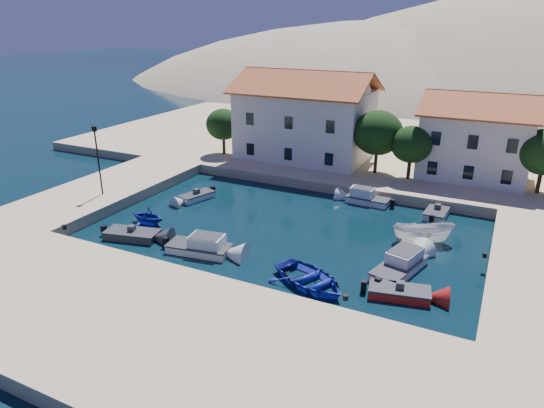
{
  "coord_description": "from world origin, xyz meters",
  "views": [
    {
      "loc": [
        14.81,
        -22.35,
        15.99
      ],
      "look_at": [
        -1.37,
        10.26,
        2.0
      ],
      "focal_mm": 32.0,
      "sensor_mm": 36.0,
      "label": 1
    }
  ],
  "objects": [
    {
      "name": "quay_west",
      "position": [
        -19.0,
        10.0,
        0.5
      ],
      "size": [
        8.0,
        20.0,
        1.0
      ],
      "primitive_type": "cube",
      "color": "#CAB48A",
      "rests_on": "ground"
    },
    {
      "name": "boat_east",
      "position": [
        10.22,
        12.69,
        0.0
      ],
      "size": [
        4.87,
        3.36,
        1.76
      ],
      "primitive_type": "imported",
      "rotation": [
        0.0,
        0.0,
        1.97
      ],
      "color": "silver",
      "rests_on": "ground"
    },
    {
      "name": "trees",
      "position": [
        4.51,
        25.46,
        4.84
      ],
      "size": [
        37.3,
        5.3,
        6.45
      ],
      "color": "#382314",
      "rests_on": "quay_north"
    },
    {
      "name": "lamppost",
      "position": [
        -17.5,
        8.0,
        4.75
      ],
      "size": [
        0.35,
        0.25,
        6.22
      ],
      "color": "black",
      "rests_on": "quay_west"
    },
    {
      "name": "quay_north",
      "position": [
        2.0,
        38.0,
        0.5
      ],
      "size": [
        80.0,
        36.0,
        1.0
      ],
      "primitive_type": "cube",
      "color": "#CAB48A",
      "rests_on": "ground"
    },
    {
      "name": "motorboat_grey_sw",
      "position": [
        -10.11,
        3.47,
        0.29
      ],
      "size": [
        4.47,
        2.73,
        1.25
      ],
      "rotation": [
        0.0,
        0.0,
        0.23
      ],
      "color": "#35353B",
      "rests_on": "ground"
    },
    {
      "name": "ground",
      "position": [
        0.0,
        0.0,
        0.0
      ],
      "size": [
        400.0,
        400.0,
        0.0
      ],
      "primitive_type": "plane",
      "color": "black",
      "rests_on": "ground"
    },
    {
      "name": "motorboat_red_se",
      "position": [
        10.38,
        4.14,
        0.3
      ],
      "size": [
        3.95,
        2.37,
        1.25
      ],
      "rotation": [
        0.0,
        0.0,
        0.21
      ],
      "color": "maroon",
      "rests_on": "ground"
    },
    {
      "name": "building_left",
      "position": [
        -6.0,
        28.0,
        5.94
      ],
      "size": [
        14.7,
        9.45,
        9.7
      ],
      "color": "silver",
      "rests_on": "quay_north"
    },
    {
      "name": "rowboat_south",
      "position": [
        4.9,
        3.06,
        0.0
      ],
      "size": [
        6.67,
        5.92,
        1.14
      ],
      "primitive_type": "imported",
      "rotation": [
        0.0,
        0.0,
        1.13
      ],
      "color": "#1C289A",
      "rests_on": "ground"
    },
    {
      "name": "motorboat_white_west",
      "position": [
        -10.57,
        12.85,
        0.3
      ],
      "size": [
        2.41,
        3.66,
        1.25
      ],
      "rotation": [
        0.0,
        0.0,
        -1.87
      ],
      "color": "silver",
      "rests_on": "ground"
    },
    {
      "name": "quay_south",
      "position": [
        0.0,
        -6.0,
        0.5
      ],
      "size": [
        52.0,
        12.0,
        1.0
      ],
      "primitive_type": "cube",
      "color": "#CAB48A",
      "rests_on": "ground"
    },
    {
      "name": "building_mid",
      "position": [
        12.0,
        29.0,
        5.22
      ],
      "size": [
        10.5,
        8.4,
        8.3
      ],
      "color": "silver",
      "rests_on": "quay_north"
    },
    {
      "name": "bollards",
      "position": [
        2.8,
        3.87,
        1.15
      ],
      "size": [
        29.36,
        9.56,
        0.3
      ],
      "color": "black",
      "rests_on": "ground"
    },
    {
      "name": "cabin_cruiser_south",
      "position": [
        -4.07,
        3.74,
        0.48
      ],
      "size": [
        4.87,
        2.64,
        1.6
      ],
      "rotation": [
        0.0,
        0.0,
        0.15
      ],
      "color": "silver",
      "rests_on": "ground"
    },
    {
      "name": "cabin_cruiser_east",
      "position": [
        9.66,
        7.25,
        0.48
      ],
      "size": [
        3.16,
        5.28,
        1.6
      ],
      "rotation": [
        0.0,
        0.0,
        1.32
      ],
      "color": "silver",
      "rests_on": "ground"
    },
    {
      "name": "hills",
      "position": [
        20.64,
        123.62,
        -23.4
      ],
      "size": [
        254.0,
        176.0,
        99.0
      ],
      "color": "tan",
      "rests_on": "ground"
    },
    {
      "name": "rowboat_west",
      "position": [
        -10.95,
        6.33,
        0.0
      ],
      "size": [
        3.12,
        2.7,
        1.64
      ],
      "primitive_type": "imported",
      "rotation": [
        0.0,
        0.0,
        -1.56
      ],
      "color": "#1C289A",
      "rests_on": "ground"
    },
    {
      "name": "cabin_cruiser_north",
      "position": [
        4.16,
        19.0,
        0.48
      ],
      "size": [
        4.01,
        1.86,
        1.6
      ],
      "rotation": [
        0.0,
        0.0,
        3.09
      ],
      "color": "silver",
      "rests_on": "ground"
    },
    {
      "name": "motorboat_white_ne",
      "position": [
        10.36,
        18.82,
        0.29
      ],
      "size": [
        1.97,
        3.82,
        1.25
      ],
      "rotation": [
        0.0,
        0.0,
        1.51
      ],
      "color": "silver",
      "rests_on": "ground"
    }
  ]
}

